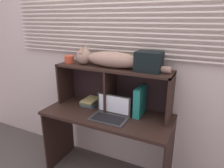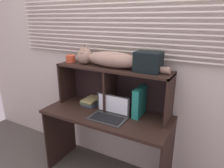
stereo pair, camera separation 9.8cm
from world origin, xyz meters
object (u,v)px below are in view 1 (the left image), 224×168
object	(u,v)px
binder_upright	(140,101)
storage_box	(149,62)
small_basket	(69,59)
book_stack	(91,102)
laptop	(110,113)
cat	(108,59)

from	to	relation	value
binder_upright	storage_box	bearing A→B (deg)	0.00
binder_upright	small_basket	distance (m)	0.88
book_stack	small_basket	xyz separation A→B (m)	(-0.25, -0.00, 0.45)
laptop	small_basket	size ratio (longest dim) A/B	3.41
cat	laptop	size ratio (longest dim) A/B	2.77
binder_upright	small_basket	size ratio (longest dim) A/B	2.77
book_stack	small_basket	size ratio (longest dim) A/B	2.17
laptop	storage_box	bearing A→B (deg)	31.50
small_basket	storage_box	distance (m)	0.88
storage_box	cat	bearing A→B (deg)	180.00
cat	laptop	bearing A→B (deg)	-57.86
cat	book_stack	xyz separation A→B (m)	(-0.22, 0.00, -0.49)
laptop	book_stack	world-z (taller)	laptop
cat	small_basket	size ratio (longest dim) A/B	9.46
small_basket	laptop	bearing A→B (deg)	-17.25
book_stack	laptop	bearing A→B (deg)	-28.81
storage_box	small_basket	bearing A→B (deg)	180.00
laptop	book_stack	distance (m)	0.38
laptop	book_stack	xyz separation A→B (m)	(-0.33, 0.18, -0.01)
small_basket	book_stack	bearing A→B (deg)	0.37
laptop	small_basket	xyz separation A→B (m)	(-0.58, 0.18, 0.44)
laptop	small_basket	distance (m)	0.75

